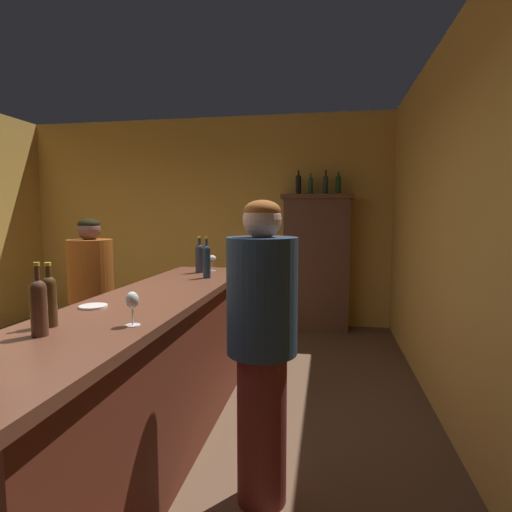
{
  "coord_description": "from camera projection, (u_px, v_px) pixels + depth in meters",
  "views": [
    {
      "loc": [
        1.78,
        -2.41,
        1.54
      ],
      "look_at": [
        1.27,
        0.48,
        1.25
      ],
      "focal_mm": 28.79,
      "sensor_mm": 36.0,
      "label": 1
    }
  ],
  "objects": [
    {
      "name": "bar_counter",
      "position": [
        148.0,
        379.0,
        2.56
      ],
      "size": [
        0.67,
        3.05,
        1.04
      ],
      "color": "#5C2619",
      "rests_on": "ground"
    },
    {
      "name": "wine_bottle_rose",
      "position": [
        199.0,
        257.0,
        3.63
      ],
      "size": [
        0.07,
        0.07,
        0.32
      ],
      "color": "#242A36",
      "rests_on": "bar_counter"
    },
    {
      "name": "patron_by_cabinet",
      "position": [
        92.0,
        295.0,
        3.7
      ],
      "size": [
        0.39,
        0.39,
        1.52
      ],
      "rotation": [
        0.0,
        0.0,
        -1.06
      ],
      "color": "#282A43",
      "rests_on": "ground"
    },
    {
      "name": "cheese_plate",
      "position": [
        93.0,
        306.0,
        2.26
      ],
      "size": [
        0.15,
        0.15,
        0.01
      ],
      "primitive_type": "cylinder",
      "color": "white",
      "rests_on": "bar_counter"
    },
    {
      "name": "display_cabinet",
      "position": [
        316.0,
        260.0,
        5.5
      ],
      "size": [
        0.94,
        0.38,
        1.82
      ],
      "color": "brown",
      "rests_on": "ground"
    },
    {
      "name": "wall_back",
      "position": [
        205.0,
        221.0,
        6.0
      ],
      "size": [
        5.39,
        0.12,
        2.92
      ],
      "primitive_type": "cube",
      "color": "gold",
      "rests_on": "ground"
    },
    {
      "name": "wine_bottle_riesling",
      "position": [
        207.0,
        260.0,
        3.32
      ],
      "size": [
        0.06,
        0.06,
        0.34
      ],
      "color": "#1B2B3C",
      "rests_on": "bar_counter"
    },
    {
      "name": "display_bottle_midright",
      "position": [
        338.0,
        184.0,
        5.35
      ],
      "size": [
        0.07,
        0.07,
        0.3
      ],
      "color": "#1C3E20",
      "rests_on": "display_cabinet"
    },
    {
      "name": "display_bottle_left",
      "position": [
        298.0,
        184.0,
        5.44
      ],
      "size": [
        0.07,
        0.07,
        0.32
      ],
      "color": "black",
      "rests_on": "display_cabinet"
    },
    {
      "name": "bartender",
      "position": [
        262.0,
        341.0,
        2.15
      ],
      "size": [
        0.37,
        0.37,
        1.62
      ],
      "rotation": [
        0.0,
        0.0,
        3.35
      ],
      "color": "maroon",
      "rests_on": "ground"
    },
    {
      "name": "wall_right",
      "position": [
        500.0,
        231.0,
        2.22
      ],
      "size": [
        0.12,
        6.78,
        2.92
      ],
      "primitive_type": "cube",
      "color": "gold",
      "rests_on": "ground"
    },
    {
      "name": "display_bottle_center",
      "position": [
        325.0,
        184.0,
        5.38
      ],
      "size": [
        0.07,
        0.07,
        0.31
      ],
      "color": "#252D32",
      "rests_on": "display_cabinet"
    },
    {
      "name": "display_bottle_midleft",
      "position": [
        311.0,
        185.0,
        5.41
      ],
      "size": [
        0.06,
        0.06,
        0.28
      ],
      "color": "#224626",
      "rests_on": "display_cabinet"
    },
    {
      "name": "wine_glass_front",
      "position": [
        132.0,
        302.0,
        1.88
      ],
      "size": [
        0.07,
        0.07,
        0.16
      ],
      "color": "white",
      "rests_on": "bar_counter"
    },
    {
      "name": "wine_glass_rear",
      "position": [
        212.0,
        259.0,
        3.73
      ],
      "size": [
        0.07,
        0.07,
        0.15
      ],
      "color": "white",
      "rests_on": "bar_counter"
    },
    {
      "name": "wine_bottle_malbec",
      "position": [
        49.0,
        298.0,
        1.87
      ],
      "size": [
        0.06,
        0.06,
        0.3
      ],
      "color": "#412C14",
      "rests_on": "bar_counter"
    },
    {
      "name": "wine_bottle_syrah",
      "position": [
        39.0,
        305.0,
        1.72
      ],
      "size": [
        0.07,
        0.07,
        0.31
      ],
      "color": "#4A2D1E",
      "rests_on": "bar_counter"
    },
    {
      "name": "floor",
      "position": [
        62.0,
        440.0,
        2.82
      ],
      "size": [
        8.65,
        8.65,
        0.0
      ],
      "primitive_type": "plane",
      "color": "brown",
      "rests_on": "ground"
    }
  ]
}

